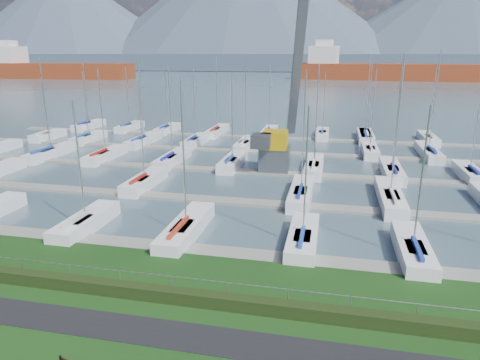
# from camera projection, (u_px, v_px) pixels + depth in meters

# --- Properties ---
(path) EXTENTS (160.00, 2.00, 0.04)m
(path) POSITION_uv_depth(u_px,v_px,m) (170.00, 334.00, 19.43)
(path) COLOR black
(path) RESTS_ON grass
(water) EXTENTS (800.00, 540.00, 0.20)m
(water) POSITION_uv_depth(u_px,v_px,m) (324.00, 75.00, 266.04)
(water) COLOR #465C67
(hedge) EXTENTS (80.00, 0.70, 0.70)m
(hedge) POSITION_uv_depth(u_px,v_px,m) (189.00, 297.00, 21.77)
(hedge) COLOR black
(hedge) RESTS_ON grass
(fence) EXTENTS (80.00, 0.04, 0.04)m
(fence) POSITION_uv_depth(u_px,v_px,m) (191.00, 279.00, 21.90)
(fence) COLOR gray
(fence) RESTS_ON grass
(foothill) EXTENTS (900.00, 80.00, 12.00)m
(foothill) POSITION_uv_depth(u_px,v_px,m) (327.00, 62.00, 329.83)
(foothill) COLOR #445363
(foothill) RESTS_ON water
(mountains) EXTENTS (1190.00, 360.00, 115.00)m
(mountains) POSITION_uv_depth(u_px,v_px,m) (339.00, 14.00, 386.73)
(mountains) COLOR #3F4D5C
(mountains) RESTS_ON water
(docks) EXTENTS (90.00, 41.60, 0.25)m
(docks) POSITION_uv_depth(u_px,v_px,m) (267.00, 173.00, 46.68)
(docks) COLOR slate
(docks) RESTS_ON water
(crane) EXTENTS (5.64, 13.22, 22.35)m
(crane) POSITION_uv_depth(u_px,v_px,m) (281.00, 119.00, 46.93)
(crane) COLOR slate
(crane) RESTS_ON water
(cargo_ship_west) EXTENTS (80.31, 18.32, 21.50)m
(cargo_ship_west) POSITION_uv_depth(u_px,v_px,m) (50.00, 70.00, 225.28)
(cargo_ship_west) COLOR maroon
(cargo_ship_west) RESTS_ON water
(cargo_ship_mid) EXTENTS (94.89, 27.57, 21.50)m
(cargo_ship_mid) POSITION_uv_depth(u_px,v_px,m) (381.00, 72.00, 212.12)
(cargo_ship_mid) COLOR maroon
(cargo_ship_mid) RESTS_ON water
(sailboat_fleet) EXTENTS (74.86, 49.44, 13.39)m
(sailboat_fleet) POSITION_uv_depth(u_px,v_px,m) (267.00, 116.00, 48.34)
(sailboat_fleet) COLOR navy
(sailboat_fleet) RESTS_ON water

